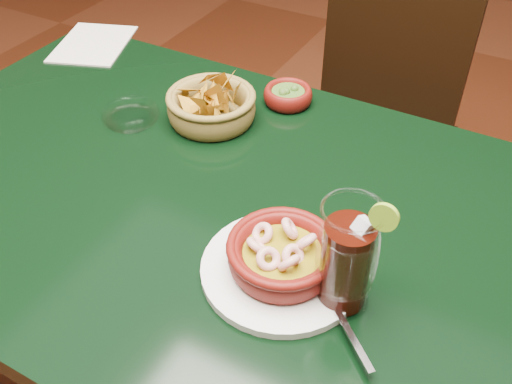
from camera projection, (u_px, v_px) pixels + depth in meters
The scene contains 8 objects.
dining_table at pixel (194, 228), 1.04m from camera, with size 1.20×0.80×0.75m.
dining_chair at pixel (372, 122), 1.57m from camera, with size 0.42×0.42×0.91m.
shrimp_plate at pixel (282, 258), 0.81m from camera, with size 0.29×0.23×0.07m.
chip_basket at pixel (211, 106), 1.11m from camera, with size 0.21×0.21×0.13m.
guacamole_ramekin at pixel (288, 95), 1.16m from camera, with size 0.12×0.12×0.04m.
cola_drink at pixel (346, 259), 0.74m from camera, with size 0.17×0.17×0.19m.
glass_ashtray at pixel (131, 114), 1.12m from camera, with size 0.12×0.12×0.03m.
paper_menu at pixel (93, 44), 1.38m from camera, with size 0.22×0.25×0.00m.
Camera 1 is at (0.46, -0.60, 1.38)m, focal length 40.00 mm.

